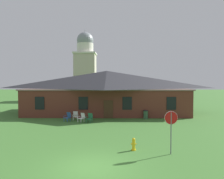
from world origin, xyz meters
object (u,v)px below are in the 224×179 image
stop_sign (171,124)px  lawn_chair_left_end (82,117)px  lawn_chair_near_door (75,116)px  trash_bin (146,114)px  lawn_chair_middle (90,118)px  lawn_chair_by_porch (68,117)px  fire_hydrant (134,144)px

stop_sign → lawn_chair_left_end: size_ratio=2.70×
lawn_chair_near_door → trash_bin: bearing=6.6°
stop_sign → lawn_chair_near_door: bearing=124.4°
lawn_chair_left_end → trash_bin: 7.35m
lawn_chair_left_end → trash_bin: bearing=16.6°
stop_sign → lawn_chair_left_end: bearing=124.1°
lawn_chair_near_door → lawn_chair_middle: bearing=-37.8°
lawn_chair_left_end → lawn_chair_near_door: bearing=127.1°
lawn_chair_near_door → trash_bin: trash_bin is taller
lawn_chair_by_porch → fire_hydrant: (6.30, -9.88, -0.12)m
lawn_chair_left_end → trash_bin: (7.05, 2.10, -0.00)m
lawn_chair_by_porch → lawn_chair_left_end: bearing=-14.5°
stop_sign → lawn_chair_middle: stop_sign is taller
stop_sign → trash_bin: size_ratio=2.63×
trash_bin → lawn_chair_by_porch: bearing=-168.9°
stop_sign → fire_hydrant: size_ratio=3.27×
lawn_chair_left_end → fire_hydrant: lawn_chair_left_end is taller
lawn_chair_by_porch → lawn_chair_left_end: size_ratio=1.00×
lawn_chair_by_porch → lawn_chair_near_door: 1.03m
fire_hydrant → lawn_chair_middle: bearing=112.6°
lawn_chair_left_end → trash_bin: size_ratio=0.98×
lawn_chair_near_door → fire_hydrant: size_ratio=1.21×
lawn_chair_near_door → lawn_chair_middle: (1.75, -1.36, 0.00)m
stop_sign → lawn_chair_by_porch: (-8.46, 10.56, -1.34)m
lawn_chair_middle → trash_bin: (6.19, 2.28, -0.00)m
lawn_chair_middle → fire_hydrant: bearing=-67.4°
lawn_chair_by_porch → fire_hydrant: lawn_chair_by_porch is taller
lawn_chair_by_porch → lawn_chair_left_end: same height
lawn_chair_near_door → fire_hydrant: (5.63, -10.66, -0.12)m
stop_sign → fire_hydrant: bearing=162.4°
stop_sign → lawn_chair_left_end: (-6.88, 10.16, -1.34)m
lawn_chair_near_door → trash_bin: (7.94, 0.91, -0.00)m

